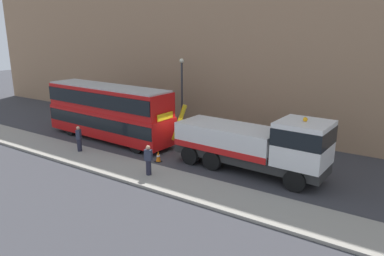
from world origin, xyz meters
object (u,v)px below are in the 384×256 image
(pedestrian_onlooker, at_px, (79,139))
(double_decker_bus, at_px, (108,110))
(recovery_tow_truck, at_px, (255,143))
(pedestrian_bystander, at_px, (148,161))
(traffic_cone_near_bus, at_px, (158,157))
(street_lamp, at_px, (182,89))

(pedestrian_onlooker, bearing_deg, double_decker_bus, 69.95)
(recovery_tow_truck, relative_size, double_decker_bus, 0.92)
(pedestrian_bystander, bearing_deg, recovery_tow_truck, -64.32)
(double_decker_bus, relative_size, pedestrian_onlooker, 6.50)
(pedestrian_onlooker, bearing_deg, recovery_tow_truck, -14.91)
(recovery_tow_truck, distance_m, traffic_cone_near_bus, 6.13)
(pedestrian_onlooker, bearing_deg, street_lamp, 42.02)
(recovery_tow_truck, xyz_separation_m, pedestrian_bystander, (-4.60, -3.93, -0.77))
(double_decker_bus, bearing_deg, pedestrian_bystander, -26.40)
(recovery_tow_truck, distance_m, pedestrian_bystander, 6.10)
(street_lamp, bearing_deg, recovery_tow_truck, -30.14)
(recovery_tow_truck, relative_size, street_lamp, 1.75)
(recovery_tow_truck, bearing_deg, street_lamp, 152.19)
(double_decker_bus, height_order, pedestrian_bystander, double_decker_bus)
(recovery_tow_truck, xyz_separation_m, pedestrian_onlooker, (-11.11, -3.36, -0.77))
(double_decker_bus, distance_m, pedestrian_onlooker, 3.67)
(double_decker_bus, bearing_deg, recovery_tow_truck, 2.23)
(double_decker_bus, bearing_deg, street_lamp, 60.23)
(traffic_cone_near_bus, bearing_deg, pedestrian_onlooker, -163.21)
(pedestrian_onlooker, relative_size, street_lamp, 0.29)
(double_decker_bus, xyz_separation_m, traffic_cone_near_bus, (6.10, -1.75, -1.89))
(pedestrian_bystander, bearing_deg, traffic_cone_near_bus, 11.80)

